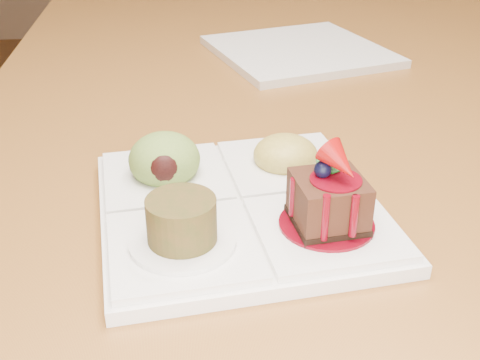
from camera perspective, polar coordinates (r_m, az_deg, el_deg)
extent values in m
cube|color=brown|center=(0.89, 10.26, 8.76)|extent=(1.00, 1.80, 0.04)
cylinder|color=brown|center=(1.78, -12.12, 6.01)|extent=(0.06, 0.06, 0.71)
cylinder|color=brown|center=(1.90, 15.43, 7.05)|extent=(0.06, 0.06, 0.71)
cylinder|color=black|center=(1.33, -15.83, -11.10)|extent=(0.03, 0.03, 0.40)
cube|color=white|center=(0.52, 0.00, -2.80)|extent=(0.26, 0.26, 0.01)
cube|color=white|center=(0.48, 8.17, -4.55)|extent=(0.12, 0.12, 0.01)
cube|color=white|center=(0.46, -5.43, -6.31)|extent=(0.12, 0.12, 0.01)
cube|color=white|center=(0.56, -7.06, 0.35)|extent=(0.12, 0.12, 0.01)
cube|color=white|center=(0.58, 4.30, 1.55)|extent=(0.12, 0.12, 0.01)
cylinder|color=#5B030E|center=(0.48, 8.20, -4.13)|extent=(0.08, 0.08, 0.00)
cube|color=black|center=(0.48, 8.22, -3.89)|extent=(0.06, 0.06, 0.01)
cube|color=#36140F|center=(0.47, 8.40, -1.75)|extent=(0.06, 0.06, 0.03)
cylinder|color=#5B030E|center=(0.46, 8.56, 0.17)|extent=(0.04, 0.04, 0.00)
sphere|color=black|center=(0.46, 7.85, 1.01)|extent=(0.01, 0.01, 0.01)
cone|color=maroon|center=(0.45, 9.53, 1.61)|extent=(0.04, 0.04, 0.03)
cube|color=#134E15|center=(0.47, 8.60, 1.32)|extent=(0.01, 0.02, 0.01)
cube|color=#134E15|center=(0.47, 7.80, 1.39)|extent=(0.01, 0.02, 0.01)
cylinder|color=#5B030E|center=(0.45, 8.08, -3.56)|extent=(0.01, 0.01, 0.04)
cylinder|color=#5B030E|center=(0.45, 10.76, -3.37)|extent=(0.01, 0.01, 0.03)
cylinder|color=#5B030E|center=(0.47, 5.07, -1.61)|extent=(0.01, 0.01, 0.03)
cylinder|color=white|center=(0.46, -5.45, -5.80)|extent=(0.08, 0.08, 0.00)
cylinder|color=#503517|center=(0.45, -5.57, -3.78)|extent=(0.05, 0.05, 0.03)
cylinder|color=#422C0E|center=(0.44, -5.64, -2.55)|extent=(0.04, 0.04, 0.00)
ellipsoid|color=olive|center=(0.55, -7.17, 1.94)|extent=(0.07, 0.07, 0.05)
ellipsoid|color=black|center=(0.53, -7.18, 1.06)|extent=(0.03, 0.02, 0.03)
ellipsoid|color=#B5A141|center=(0.57, 4.33, 2.39)|extent=(0.06, 0.06, 0.04)
cube|color=#CB4C0E|center=(0.58, 5.78, 3.11)|extent=(0.02, 0.02, 0.01)
cube|color=#406C17|center=(0.58, 4.59, 3.18)|extent=(0.02, 0.02, 0.02)
cube|color=#CB4C0E|center=(0.58, 3.45, 3.25)|extent=(0.02, 0.02, 0.01)
cube|color=#406C17|center=(0.57, 2.84, 2.84)|extent=(0.02, 0.02, 0.01)
cube|color=#CB4C0E|center=(0.56, 3.57, 2.28)|extent=(0.02, 0.02, 0.01)
cube|color=#406C17|center=(0.56, 4.64, 2.37)|extent=(0.02, 0.02, 0.01)
cube|color=#CB4C0E|center=(0.57, 5.49, 2.53)|extent=(0.02, 0.02, 0.01)
cube|color=white|center=(0.95, 5.62, 12.06)|extent=(0.30, 0.30, 0.01)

